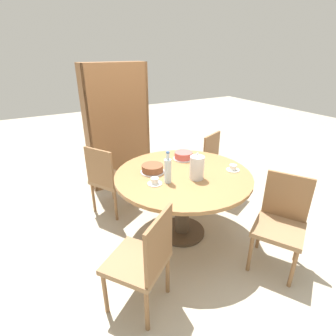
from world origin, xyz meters
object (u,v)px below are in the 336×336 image
object	(u,v)px
chair_a	(281,221)
cup_b	(155,182)
coffee_pot	(197,167)
water_bottle	(168,170)
cake_second	(183,156)
cup_a	(233,168)
cake_main	(152,169)
chair_c	(109,178)
chair_d	(143,259)
bookshelf	(118,129)
chair_b	(219,165)

from	to	relation	value
chair_a	cup_b	bearing A→B (deg)	-160.27
coffee_pot	water_bottle	world-z (taller)	water_bottle
water_bottle	cake_second	size ratio (longest dim) A/B	1.31
coffee_pot	cup_a	world-z (taller)	coffee_pot
coffee_pot	cake_main	xyz separation A→B (m)	(-0.31, 0.34, -0.08)
chair_c	cake_main	size ratio (longest dim) A/B	3.53
chair_a	chair_d	world-z (taller)	same
chair_a	cake_main	xyz separation A→B (m)	(-0.79, 1.00, 0.31)
chair_c	cake_second	bearing A→B (deg)	-152.27
bookshelf	coffee_pot	bearing A→B (deg)	96.20
chair_c	coffee_pot	distance (m)	1.20
chair_b	cake_second	bearing A→B (deg)	166.36
cup_b	cake_main	bearing A→B (deg)	67.75
cup_a	cup_b	size ratio (longest dim) A/B	1.00
chair_d	water_bottle	xyz separation A→B (m)	(0.52, 0.54, 0.39)
chair_a	cup_a	world-z (taller)	chair_a
cake_second	cup_b	distance (m)	0.69
cup_b	chair_c	bearing A→B (deg)	102.22
chair_b	cup_b	bearing A→B (deg)	178.85
chair_c	water_bottle	distance (m)	1.02
cake_second	chair_a	bearing A→B (deg)	-74.55
cake_second	cake_main	bearing A→B (deg)	-163.07
bookshelf	cup_b	xyz separation A→B (m)	(-0.23, -1.58, -0.10)
bookshelf	cup_a	distance (m)	1.83
chair_b	cake_second	size ratio (longest dim) A/B	3.73
chair_a	coffee_pot	world-z (taller)	coffee_pot
chair_a	cake_main	bearing A→B (deg)	-171.33
chair_b	coffee_pot	size ratio (longest dim) A/B	3.25
chair_d	chair_a	bearing A→B (deg)	135.49
chair_c	cup_a	distance (m)	1.47
chair_c	cup_b	bearing A→B (deg)	162.42
cake_main	cake_second	distance (m)	0.49
chair_a	cup_b	world-z (taller)	chair_a
chair_d	cup_a	bearing A→B (deg)	163.27
bookshelf	cake_second	world-z (taller)	bookshelf
chair_d	cake_second	world-z (taller)	chair_d
chair_b	chair_c	world-z (taller)	same
chair_a	water_bottle	distance (m)	1.13
chair_d	cake_second	size ratio (longest dim) A/B	3.73
chair_a	cake_main	distance (m)	1.31
cake_main	chair_b	bearing A→B (deg)	12.59
chair_a	cake_second	bearing A→B (deg)	165.93
chair_d	cup_b	size ratio (longest dim) A/B	6.38
chair_d	cup_a	size ratio (longest dim) A/B	6.38
chair_d	cake_second	xyz separation A→B (m)	(0.97, 0.95, 0.31)
chair_c	cup_b	distance (m)	0.93
cup_b	cup_a	bearing A→B (deg)	-9.12
chair_b	cup_a	xyz separation A→B (m)	(-0.37, -0.63, 0.29)
water_bottle	cup_b	world-z (taller)	water_bottle
bookshelf	cup_a	bearing A→B (deg)	109.99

